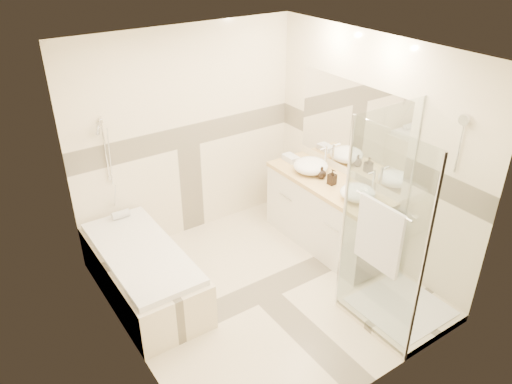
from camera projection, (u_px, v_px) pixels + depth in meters
room at (266, 184)px, 4.70m from camera, size 2.82×3.02×2.52m
bathtub at (143, 270)px, 5.08m from camera, size 0.75×1.70×0.56m
vanity at (326, 213)px, 5.83m from camera, size 0.58×1.62×0.85m
shower_enclosure at (392, 272)px, 4.73m from camera, size 0.96×0.93×2.04m
vessel_sink_near at (311, 166)px, 5.79m from camera, size 0.41×0.41×0.16m
vessel_sink_far at (358, 193)px, 5.24m from camera, size 0.37×0.37×0.15m
faucet_near at (325, 155)px, 5.86m from camera, size 0.11×0.03×0.27m
faucet_far at (373, 180)px, 5.31m from camera, size 0.11×0.03×0.27m
amenity_bottle_a at (332, 177)px, 5.52m from camera, size 0.09×0.09×0.18m
amenity_bottle_b at (322, 173)px, 5.66m from camera, size 0.12×0.12×0.14m
folded_towels at (291, 158)px, 6.09m from camera, size 0.13×0.22×0.07m
rolled_towel at (121, 214)px, 5.47m from camera, size 0.19×0.09×0.09m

